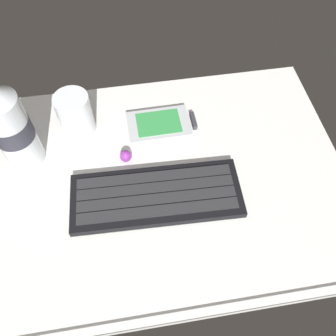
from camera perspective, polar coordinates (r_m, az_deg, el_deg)
The scene contains 6 objects.
ground_plane at distance 64.73cm, azimuth 0.03°, elevation -2.08°, with size 64.00×48.00×2.80cm.
keyboard at distance 61.26cm, azimuth -1.88°, elevation -4.39°, with size 29.42×12.15×1.70cm.
handheld_device at distance 70.09cm, azimuth -0.96°, elevation 6.89°, with size 12.87×7.76×1.50cm.
juice_cup at distance 69.58cm, azimuth -14.50°, elevation 8.10°, with size 6.40×6.40×8.50cm.
water_bottle at distance 64.62cm, azimuth -23.87°, elevation 6.13°, with size 6.73×6.73×20.80cm.
trackball_mouse at distance 65.62cm, azimuth -6.75°, elevation 1.91°, with size 2.20×2.20×2.20cm, color purple.
Camera 1 is at (-5.27, -32.82, 54.70)cm, focal length 38.29 mm.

